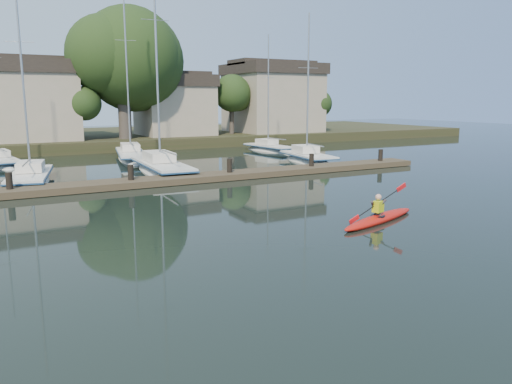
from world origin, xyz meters
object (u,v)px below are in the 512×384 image
sailboat_4 (308,164)px  sailboat_5 (1,167)px  kayak (379,217)px  sailboat_1 (31,186)px  sailboat_6 (131,161)px  dock (183,179)px  sailboat_7 (269,153)px  sailboat_2 (162,176)px

sailboat_4 → sailboat_5: sailboat_5 is taller
kayak → sailboat_1: 20.10m
kayak → sailboat_5: (-12.51, 26.43, -0.36)m
sailboat_5 → sailboat_4: bearing=-32.2°
sailboat_4 → sailboat_6: size_ratio=0.78×
dock → sailboat_5: size_ratio=2.57×
kayak → dock: bearing=87.1°
sailboat_7 → kayak: bearing=-117.3°
sailboat_1 → sailboat_7: sailboat_1 is taller
sailboat_6 → sailboat_7: bearing=10.5°
sailboat_4 → sailboat_5: 22.78m
dock → sailboat_4: size_ratio=2.77×
kayak → sailboat_4: size_ratio=0.40×
sailboat_5 → dock: bearing=-64.8°
kayak → sailboat_7: size_ratio=0.42×
dock → sailboat_6: (0.36, 12.91, -0.39)m
sailboat_4 → sailboat_2: bearing=-171.6°
sailboat_2 → sailboat_7: size_ratio=1.43×
dock → sailboat_6: size_ratio=2.15×
dock → sailboat_2: size_ratio=2.06×
dock → kayak: bearing=-74.5°
dock → sailboat_7: 18.49m
sailboat_1 → sailboat_4: sailboat_1 is taller
sailboat_4 → sailboat_6: (-11.39, 8.47, 0.02)m
kayak → dock: (-3.49, 12.62, 0.01)m
sailboat_7 → dock: bearing=-142.1°
sailboat_4 → sailboat_6: bearing=151.0°
kayak → sailboat_2: sailboat_2 is taller
kayak → sailboat_2: bearing=82.9°
sailboat_6 → sailboat_7: 12.87m
sailboat_1 → sailboat_7: size_ratio=1.17×
kayak → sailboat_7: sailboat_7 is taller
sailboat_5 → sailboat_6: size_ratio=0.83×
sailboat_2 → sailboat_6: size_ratio=1.04×
sailboat_2 → sailboat_6: 8.63m
kayak → sailboat_6: (-3.14, 25.53, -0.37)m
kayak → sailboat_4: bearing=45.8°
kayak → sailboat_5: sailboat_5 is taller
sailboat_4 → sailboat_6: sailboat_6 is taller
sailboat_2 → sailboat_6: bearing=91.0°
dock → sailboat_7: (13.22, 12.91, -0.38)m
sailboat_1 → sailboat_7: (20.98, 8.88, 0.01)m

